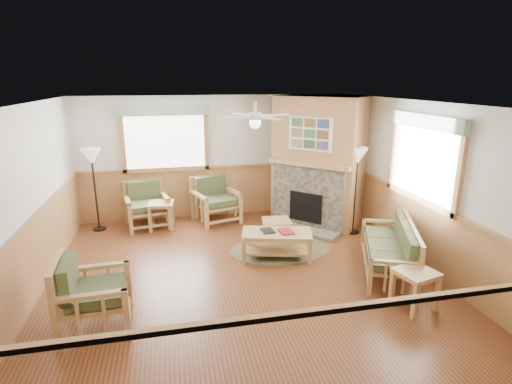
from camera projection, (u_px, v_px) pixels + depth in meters
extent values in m
cube|color=brown|center=(241.00, 273.00, 6.47)|extent=(6.00, 6.00, 0.01)
cube|color=white|center=(239.00, 103.00, 5.73)|extent=(6.00, 6.00, 0.01)
cube|color=silver|center=(217.00, 157.00, 8.91)|extent=(6.00, 0.02, 2.70)
cube|color=silver|center=(304.00, 292.00, 3.28)|extent=(6.00, 0.02, 2.70)
cube|color=silver|center=(25.00, 206.00, 5.48)|extent=(0.02, 6.00, 2.70)
cube|color=silver|center=(416.00, 183.00, 6.71)|extent=(0.02, 6.00, 2.70)
cylinder|color=brown|center=(280.00, 250.00, 7.34)|extent=(2.08, 2.08, 0.01)
cube|color=maroon|center=(286.00, 231.00, 6.88)|extent=(0.24, 0.32, 0.03)
cube|color=black|center=(268.00, 230.00, 6.93)|extent=(0.23, 0.29, 0.02)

